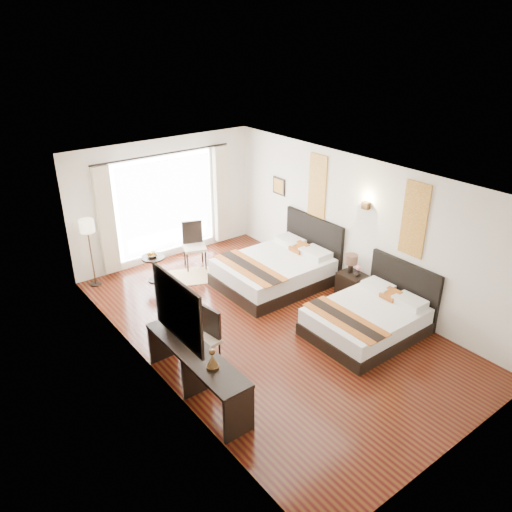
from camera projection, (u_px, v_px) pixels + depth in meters
floor at (268, 325)px, 9.19m from camera, size 4.50×7.50×0.01m
ceiling at (269, 178)px, 7.99m from camera, size 4.50×7.50×0.02m
wall_headboard at (357, 227)px, 9.82m from camera, size 0.01×7.50×2.80m
wall_desk at (150, 296)px, 7.35m from camera, size 0.01×7.50×2.80m
wall_window at (165, 200)px, 11.28m from camera, size 4.50×0.01×2.80m
wall_entry at (466, 364)px, 5.90m from camera, size 4.50×0.01×2.80m
window_glass at (166, 205)px, 11.31m from camera, size 2.40×0.02×2.20m
sheer_curtain at (167, 206)px, 11.27m from camera, size 2.30×0.02×2.10m
drape_left at (106, 221)px, 10.45m from camera, size 0.35×0.14×2.35m
drape_right at (221, 195)px, 12.04m from camera, size 0.35×0.14×2.35m
art_panel_near at (414, 220)px, 8.67m from camera, size 0.03×0.50×1.35m
art_panel_far at (317, 186)px, 10.41m from camera, size 0.03×0.50×1.35m
wall_sconce at (366, 205)px, 9.42m from camera, size 0.10×0.14×0.14m
mirror_frame at (177, 310)px, 6.73m from camera, size 0.04×1.25×0.95m
mirror_glass at (179, 309)px, 6.74m from camera, size 0.01×1.12×0.82m
bed_near at (369, 318)px, 8.86m from camera, size 2.01×1.57×1.13m
bed_far at (277, 269)px, 10.52m from camera, size 2.27×1.77×1.28m
nightstand at (352, 286)px, 10.03m from camera, size 0.43×0.54×0.52m
table_lamp at (351, 261)px, 9.89m from camera, size 0.25×0.25×0.40m
vase at (358, 274)px, 9.82m from camera, size 0.16×0.16×0.13m
console_desk at (197, 373)px, 7.36m from camera, size 0.50×2.20×0.76m
television at (177, 322)px, 7.51m from camera, size 0.29×0.77×0.44m
bronze_figurine at (212, 360)px, 6.80m from camera, size 0.22×0.22×0.27m
desk_chair at (204, 349)px, 8.03m from camera, size 0.51×0.51×0.97m
floor_lamp at (87, 231)px, 10.08m from camera, size 0.30×0.30×1.48m
side_table at (154, 269)px, 10.64m from camera, size 0.50×0.50×0.57m
fruit_bowl at (152, 256)px, 10.50m from camera, size 0.21×0.21×0.05m
window_chair at (195, 254)px, 11.25m from camera, size 0.62×0.62×1.04m
jute_rug at (187, 277)px, 10.90m from camera, size 1.40×1.20×0.01m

